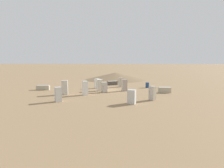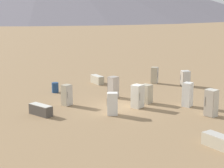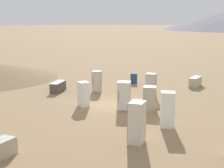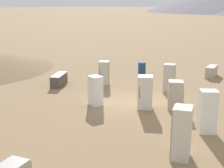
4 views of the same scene
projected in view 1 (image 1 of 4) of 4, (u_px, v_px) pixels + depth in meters
ground_plane at (105, 90)px, 26.85m from camera, size 1000.00×1000.00×0.00m
dirt_mound at (115, 76)px, 42.99m from camera, size 15.00×15.00×1.72m
discarded_fridge_0 at (121, 82)px, 30.01m from camera, size 0.87×0.87×1.58m
discarded_fridge_1 at (65, 87)px, 22.88m from camera, size 0.93×0.87×1.87m
discarded_fridge_2 at (164, 90)px, 24.23m from camera, size 1.78×0.95×0.78m
discarded_fridge_3 at (104, 87)px, 24.54m from camera, size 1.02×1.02×1.45m
discarded_fridge_4 at (43, 88)px, 26.84m from camera, size 2.04×1.22×0.71m
discarded_fridge_5 at (112, 83)px, 32.66m from camera, size 1.90×1.51×0.74m
discarded_fridge_6 at (153, 93)px, 19.42m from camera, size 0.85×0.86×1.57m
discarded_fridge_7 at (58, 94)px, 18.69m from camera, size 0.90×0.90×1.58m
discarded_fridge_8 at (97, 84)px, 28.42m from camera, size 0.72×0.83×1.57m
discarded_fridge_9 at (100, 85)px, 25.88m from camera, size 1.01×1.01×1.72m
discarded_fridge_10 at (85, 88)px, 22.52m from camera, size 0.92×0.92×1.81m
discarded_fridge_11 at (132, 97)px, 17.78m from camera, size 0.85×0.82×1.44m
discarded_fridge_12 at (124, 85)px, 25.72m from camera, size 0.91×0.89×1.72m
rusty_barrel at (147, 85)px, 29.14m from camera, size 0.58×0.58×0.87m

